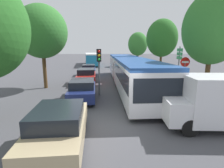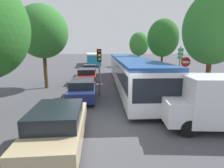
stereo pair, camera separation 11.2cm
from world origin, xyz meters
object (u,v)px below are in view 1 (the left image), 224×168
at_px(tree_right_near, 212,29).
at_px(tree_right_mid, 162,38).
at_px(queued_car_red, 86,76).
at_px(direction_sign_post, 179,58).
at_px(queued_car_navy, 83,90).
at_px(city_bus_rear, 92,58).
at_px(articulated_bus, 129,69).
at_px(tree_right_far, 137,45).
at_px(queued_car_blue, 89,70).
at_px(queued_car_tan, 59,127).
at_px(traffic_light, 99,62).
at_px(no_entry_sign, 184,70).
at_px(tree_left_mid, 42,32).

relative_size(tree_right_near, tree_right_mid, 1.00).
bearing_deg(queued_car_red, direction_sign_post, -106.31).
bearing_deg(direction_sign_post, queued_car_navy, 31.43).
distance_m(city_bus_rear, direction_sign_post, 23.44).
distance_m(city_bus_rear, queued_car_red, 19.50).
distance_m(articulated_bus, tree_right_far, 19.10).
bearing_deg(queued_car_blue, tree_right_far, -38.27).
relative_size(queued_car_red, direction_sign_post, 1.17).
height_order(direction_sign_post, tree_right_near, tree_right_near).
relative_size(queued_car_tan, tree_right_mid, 0.60).
relative_size(queued_car_navy, traffic_light, 1.18).
height_order(no_entry_sign, tree_left_mid, tree_left_mid).
xyz_separation_m(city_bus_rear, no_entry_sign, (7.62, -24.67, 0.49)).
xyz_separation_m(city_bus_rear, queued_car_navy, (0.25, -25.32, -0.68)).
bearing_deg(queued_car_navy, queued_car_blue, -0.17).
height_order(queued_car_red, tree_right_mid, tree_right_mid).
bearing_deg(queued_car_navy, traffic_light, -48.87).
distance_m(queued_car_blue, tree_right_mid, 10.15).
bearing_deg(articulated_bus, direction_sign_post, 79.17).
distance_m(tree_right_near, tree_right_far, 23.02).
bearing_deg(queued_car_red, tree_right_mid, -63.48).
bearing_deg(queued_car_red, queued_car_tan, 178.00).
relative_size(queued_car_navy, no_entry_sign, 1.42).
distance_m(queued_car_red, direction_sign_post, 8.88).
relative_size(no_entry_sign, tree_right_mid, 0.40).
distance_m(articulated_bus, tree_right_mid, 8.74).
height_order(city_bus_rear, tree_left_mid, tree_left_mid).
bearing_deg(queued_car_red, no_entry_sign, -125.56).
bearing_deg(no_entry_sign, city_bus_rear, -162.83).
height_order(queued_car_tan, queued_car_blue, queued_car_tan).
height_order(articulated_bus, traffic_light, traffic_light).
bearing_deg(tree_left_mid, queued_car_blue, 64.49).
bearing_deg(tree_right_mid, no_entry_sign, -100.27).
distance_m(queued_car_navy, queued_car_red, 5.83).
relative_size(queued_car_red, tree_right_far, 0.65).
xyz_separation_m(traffic_light, direction_sign_post, (7.13, 2.49, 0.07)).
distance_m(queued_car_navy, queued_car_blue, 11.09).
height_order(queued_car_blue, tree_right_mid, tree_right_mid).
relative_size(no_entry_sign, tree_left_mid, 0.40).
bearing_deg(queued_car_blue, tree_right_near, -143.53).
bearing_deg(traffic_light, city_bus_rear, 178.88).
distance_m(queued_car_tan, no_entry_sign, 10.06).
xyz_separation_m(direction_sign_post, tree_right_mid, (0.92, 7.13, 2.13)).
relative_size(queued_car_tan, no_entry_sign, 1.49).
relative_size(traffic_light, no_entry_sign, 1.21).
distance_m(no_entry_sign, tree_left_mid, 11.78).
height_order(queued_car_navy, queued_car_blue, queued_car_navy).
distance_m(tree_right_mid, tree_right_far, 12.11).
xyz_separation_m(queued_car_blue, tree_right_near, (8.68, -11.37, 4.00)).
height_order(city_bus_rear, tree_right_near, tree_right_near).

